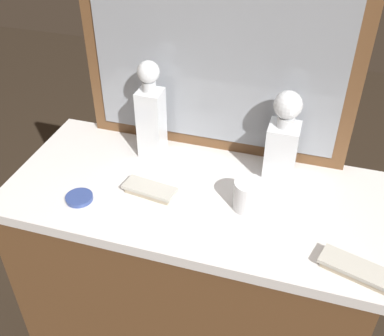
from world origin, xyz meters
TOP-DOWN VIEW (x-y plane):
  - dresser at (0.00, 0.00)m, footprint 1.06×0.50m
  - dresser_mirror at (0.00, 0.23)m, footprint 0.81×0.03m
  - crystal_decanter_front at (0.22, 0.14)m, footprint 0.09×0.09m
  - crystal_decanter_right at (-0.17, 0.14)m, footprint 0.07×0.07m
  - crystal_tumbler_rear at (0.16, -0.02)m, footprint 0.08×0.08m
  - silver_brush_right at (-0.11, -0.05)m, footprint 0.16×0.08m
  - silver_brush_rear at (0.45, -0.17)m, footprint 0.18×0.11m
  - porcelain_dish at (-0.29, -0.13)m, footprint 0.08×0.08m

SIDE VIEW (x-z plane):
  - dresser at x=0.00m, z-range 0.00..0.89m
  - porcelain_dish at x=-0.29m, z-range 0.89..0.91m
  - silver_brush_right at x=-0.11m, z-range 0.89..0.92m
  - silver_brush_rear at x=0.45m, z-range 0.89..0.92m
  - crystal_tumbler_rear at x=0.16m, z-range 0.89..0.97m
  - crystal_decanter_front at x=0.22m, z-range 0.87..1.14m
  - crystal_decanter_right at x=-0.17m, z-range 0.86..1.17m
  - dresser_mirror at x=0.00m, z-range 0.89..1.47m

